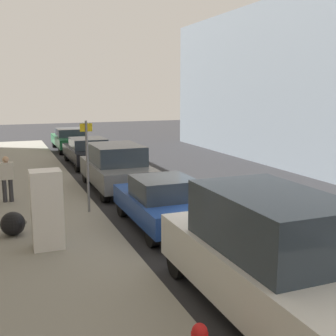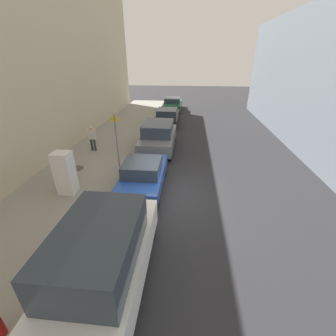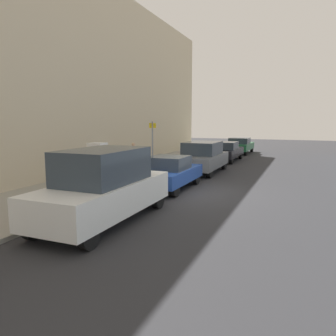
{
  "view_description": "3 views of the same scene",
  "coord_description": "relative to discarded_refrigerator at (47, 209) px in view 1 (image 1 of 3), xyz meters",
  "views": [
    {
      "loc": [
        -5.06,
        -10.1,
        3.73
      ],
      "look_at": [
        -0.33,
        1.89,
        1.35
      ],
      "focal_mm": 45.0,
      "sensor_mm": 36.0,
      "label": 1
    },
    {
      "loc": [
        0.78,
        -8.12,
        5.35
      ],
      "look_at": [
        -0.11,
        1.09,
        0.74
      ],
      "focal_mm": 24.0,
      "sensor_mm": 36.0,
      "label": 2
    },
    {
      "loc": [
        4.12,
        -12.43,
        2.93
      ],
      "look_at": [
        -1.11,
        0.17,
        0.93
      ],
      "focal_mm": 35.0,
      "sensor_mm": 36.0,
      "label": 3
    }
  ],
  "objects": [
    {
      "name": "sidewalk_slab",
      "position": [
        -0.3,
        0.39,
        -0.98
      ],
      "size": [
        4.25,
        44.0,
        0.13
      ],
      "primitive_type": "cube",
      "color": "gray",
      "rests_on": "ground"
    },
    {
      "name": "trash_bag",
      "position": [
        -0.74,
        1.18,
        -0.61
      ],
      "size": [
        0.61,
        0.61,
        0.61
      ],
      "primitive_type": "sphere",
      "color": "black",
      "rests_on": "sidewalk_slab"
    },
    {
      "name": "pedestrian_walking_far",
      "position": [
        -0.8,
        4.72,
        -0.06
      ],
      "size": [
        0.44,
        0.22,
        1.52
      ],
      "rotation": [
        0.0,
        0.0,
        4.13
      ],
      "color": "#333338",
      "rests_on": "sidewalk_slab"
    },
    {
      "name": "discarded_refrigerator",
      "position": [
        0.0,
        0.0,
        0.0
      ],
      "size": [
        0.7,
        0.62,
        1.83
      ],
      "color": "white",
      "rests_on": "sidewalk_slab"
    },
    {
      "name": "parked_sedan_green",
      "position": [
        3.12,
        17.18,
        -0.31
      ],
      "size": [
        1.85,
        4.6,
        1.4
      ],
      "color": "#1E6038",
      "rests_on": "ground"
    },
    {
      "name": "parked_sedan_dark",
      "position": [
        3.12,
        11.38,
        -0.32
      ],
      "size": [
        1.86,
        4.62,
        1.39
      ],
      "color": "black",
      "rests_on": "ground"
    },
    {
      "name": "street_sign_post",
      "position": [
        1.45,
        2.59,
        0.61
      ],
      "size": [
        0.36,
        0.07,
        2.75
      ],
      "color": "slate",
      "rests_on": "sidewalk_slab"
    },
    {
      "name": "parked_suv_gray",
      "position": [
        3.12,
        5.62,
        -0.16
      ],
      "size": [
        2.0,
        4.45,
        1.73
      ],
      "color": "slate",
      "rests_on": "ground"
    },
    {
      "name": "manhole_cover",
      "position": [
        -0.71,
        2.18,
        -0.91
      ],
      "size": [
        0.7,
        0.7,
        0.02
      ],
      "primitive_type": "cylinder",
      "color": "#47443F",
      "rests_on": "sidewalk_slab"
    },
    {
      "name": "parked_hatchback_blue",
      "position": [
        3.12,
        0.77,
        -0.32
      ],
      "size": [
        1.73,
        3.86,
        1.42
      ],
      "color": "#23479E",
      "rests_on": "ground"
    },
    {
      "name": "parked_van_white",
      "position": [
        3.12,
        -4.22,
        0.0
      ],
      "size": [
        1.92,
        4.97,
        2.12
      ],
      "color": "silver",
      "rests_on": "ground"
    },
    {
      "name": "ground_plane",
      "position": [
        4.23,
        0.39,
        -1.04
      ],
      "size": [
        80.0,
        80.0,
        0.0
      ],
      "primitive_type": "plane",
      "color": "#28282B"
    }
  ]
}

